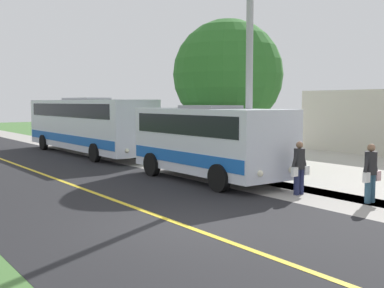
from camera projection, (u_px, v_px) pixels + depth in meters
The scene contains 10 objects.
ground_plane at pixel (185, 226), 11.04m from camera, with size 120.00×120.00×0.00m, color #477238.
road_surface at pixel (185, 226), 11.04m from camera, with size 8.00×100.00×0.01m, color black.
sidewalk at pixel (330, 199), 14.08m from camera, with size 2.40×100.00×0.01m, color #9E9991.
road_centre_line at pixel (185, 226), 11.04m from camera, with size 0.16×100.00×0.00m, color gold.
shuttle_bus_front at pixel (210, 139), 17.49m from camera, with size 2.72×6.75×2.74m.
transit_bus_rear at pixel (86, 123), 26.21m from camera, with size 2.57×11.78×3.08m.
pedestrian_with_bags at pixel (371, 171), 13.51m from camera, with size 0.72×0.34×1.69m.
pedestrian_waiting at pixel (299, 166), 14.73m from camera, with size 0.72×0.34×1.65m.
street_light_pole at pixel (247, 57), 16.17m from camera, with size 1.97×0.24×7.95m.
tree_curbside at pixel (228, 75), 20.88m from camera, with size 4.79×4.79×6.44m.
Camera 1 is at (6.23, 8.86, 2.86)m, focal length 44.81 mm.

